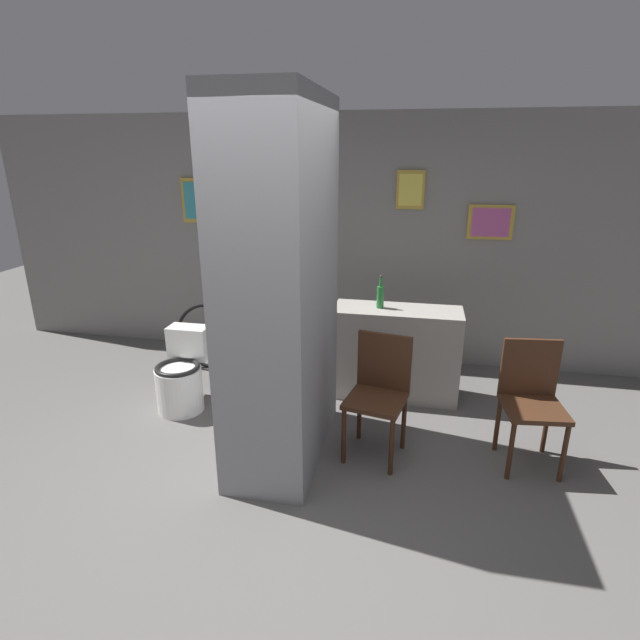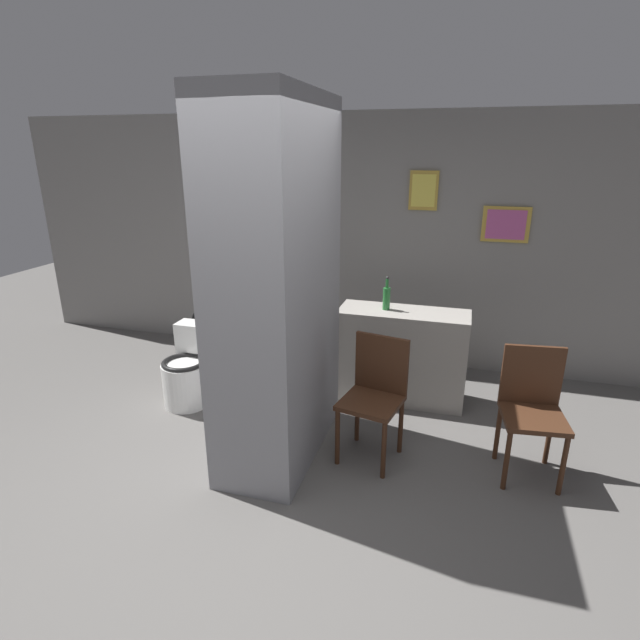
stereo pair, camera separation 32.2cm
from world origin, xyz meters
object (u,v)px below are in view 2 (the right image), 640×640
at_px(bottle_tall, 387,297).
at_px(chair_near_pillar, 375,392).
at_px(bicycle, 264,337).
at_px(chair_by_doorway, 532,406).
at_px(toilet, 188,372).

bearing_deg(bottle_tall, chair_near_pillar, -84.74).
bearing_deg(bicycle, chair_by_doorway, -23.47).
relative_size(chair_near_pillar, bicycle, 0.54).
xyz_separation_m(chair_near_pillar, bottle_tall, (-0.09, 0.98, 0.45)).
relative_size(chair_by_doorway, bicycle, 0.54).
xyz_separation_m(chair_by_doorway, bicycle, (-2.49, 1.08, -0.15)).
xyz_separation_m(toilet, chair_near_pillar, (1.79, -0.35, 0.23)).
bearing_deg(toilet, bottle_tall, 20.48).
relative_size(chair_near_pillar, chair_by_doorway, 1.00).
height_order(toilet, bottle_tall, bottle_tall).
relative_size(toilet, chair_near_pillar, 0.76).
relative_size(chair_by_doorway, bottle_tall, 3.03).
distance_m(chair_by_doorway, bottle_tall, 1.55).
xyz_separation_m(toilet, bicycle, (0.41, 0.84, 0.08)).
bearing_deg(chair_by_doorway, bottle_tall, 136.87).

